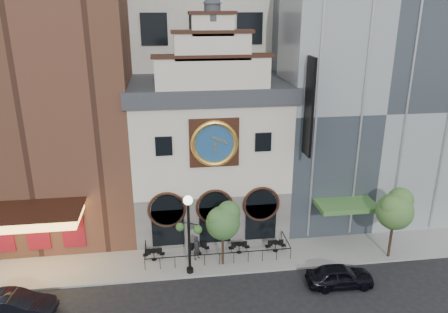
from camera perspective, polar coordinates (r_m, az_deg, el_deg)
ground at (r=31.65m, az=-0.33°, el=-15.33°), size 120.00×120.00×0.00m
sidewalk at (r=33.68m, az=-0.90°, el=-12.81°), size 44.00×5.00×0.15m
clock_building at (r=35.63m, az=-1.99°, el=0.84°), size 12.60×8.78×18.65m
theater_building at (r=37.42m, az=-22.98°, el=9.57°), size 14.00×15.60×25.00m
retail_building at (r=40.11m, az=16.57°, el=7.28°), size 14.00×14.40×20.00m
cafe_railing at (r=33.40m, az=-0.90°, el=-12.05°), size 10.60×2.60×0.90m
bistro_0 at (r=33.23m, az=-9.14°, el=-12.49°), size 1.58×0.68×0.90m
bistro_1 at (r=33.58m, az=-3.31°, el=-11.88°), size 1.58×0.68×0.90m
bistro_2 at (r=33.67m, az=1.98°, el=-11.76°), size 1.58×0.68×0.90m
bistro_3 at (r=34.08m, az=6.74°, el=-11.48°), size 1.58×0.68×0.90m
car_right at (r=31.30m, az=14.90°, el=-14.83°), size 4.53×1.94×1.53m
car_left at (r=30.61m, az=-25.66°, el=-17.11°), size 4.94×2.27×1.57m
pedestrian at (r=32.76m, az=-3.57°, el=-11.81°), size 0.79×0.79×1.85m
lamppost at (r=29.95m, az=-4.63°, el=-9.05°), size 1.77×1.13×5.89m
tree_left at (r=30.86m, az=-0.09°, el=-8.32°), size 2.50×2.40×4.81m
tree_right at (r=33.96m, az=21.47°, el=-6.33°), size 2.77×2.67×5.34m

